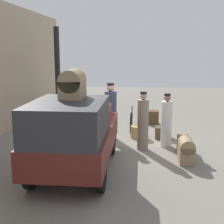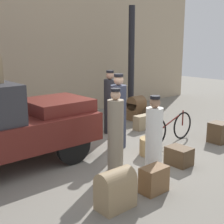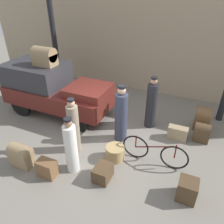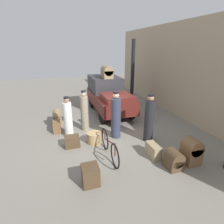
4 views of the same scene
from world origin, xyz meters
TOP-DOWN VIEW (x-y plane):
  - ground_plane at (0.00, 0.00)m, footprint 30.00×30.00m
  - station_building_facade at (0.00, 4.08)m, footprint 16.00×0.15m
  - canopy_pillar_left at (-3.61, 2.75)m, footprint 0.22×0.22m
  - truck at (-2.42, 0.82)m, footprint 3.88×1.66m
  - bicycle at (1.70, -0.37)m, footprint 1.81×0.04m
  - wicker_basket at (0.67, -0.64)m, footprint 0.52×0.52m
  - porter_carrying_trunk at (1.11, 1.34)m, footprint 0.35×0.35m
  - porter_with_bicycle at (-0.18, -1.47)m, footprint 0.33×0.33m
  - porter_lifting_near_truck at (0.47, 0.27)m, footprint 0.38×0.38m
  - conductor_in_dark_uniform at (-0.55, -0.77)m, footprint 0.32×0.32m
  - trunk_large_brown at (2.68, -1.18)m, footprint 0.43×0.43m
  - suitcase_small_leather at (2.74, 1.88)m, footprint 0.49×0.48m
  - trunk_wicker_pale at (2.11, 0.98)m, footprint 0.60×0.27m
  - trunk_umber_medium at (-0.67, -1.92)m, footprint 0.49×0.31m
  - trunk_barrel_dark at (2.80, 1.24)m, footprint 0.47×0.43m
  - suitcase_black_upright at (0.68, -1.44)m, footprint 0.40×0.52m
  - suitcase_tan_flat at (-1.54, -1.88)m, footprint 0.60×0.38m
  - trunk_on_truck_roof at (-2.59, 0.82)m, footprint 0.76×0.49m

SIDE VIEW (x-z plane):
  - ground_plane at x=0.00m, z-range 0.00..0.00m
  - suitcase_black_upright at x=0.68m, z-range 0.00..0.39m
  - wicker_basket at x=0.67m, z-range 0.00..0.40m
  - trunk_wicker_pale at x=2.11m, z-range 0.00..0.43m
  - trunk_umber_medium at x=-0.67m, z-range 0.00..0.47m
  - trunk_large_brown at x=2.68m, z-range 0.00..0.53m
  - trunk_barrel_dark at x=2.80m, z-range -0.01..0.56m
  - suitcase_tan_flat at x=-1.54m, z-range 0.01..0.66m
  - bicycle at x=1.70m, z-range -0.01..0.78m
  - suitcase_small_leather at x=2.74m, z-range 0.01..0.83m
  - porter_with_bicycle at x=-0.18m, z-range -0.06..1.54m
  - conductor_in_dark_uniform at x=-0.55m, z-range -0.06..1.64m
  - porter_carrying_trunk at x=1.11m, z-range -0.07..1.73m
  - porter_lifting_near_truck at x=0.47m, z-range -0.07..1.76m
  - truck at x=-2.42m, z-range 0.08..1.89m
  - canopy_pillar_left at x=-3.61m, z-range 0.00..3.79m
  - trunk_on_truck_roof at x=-2.59m, z-range 1.80..2.43m
  - station_building_facade at x=0.00m, z-range 0.00..4.50m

